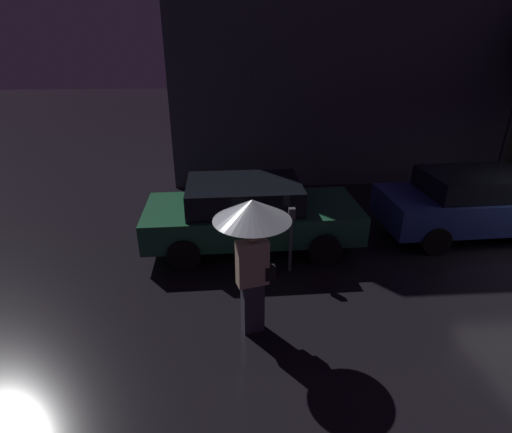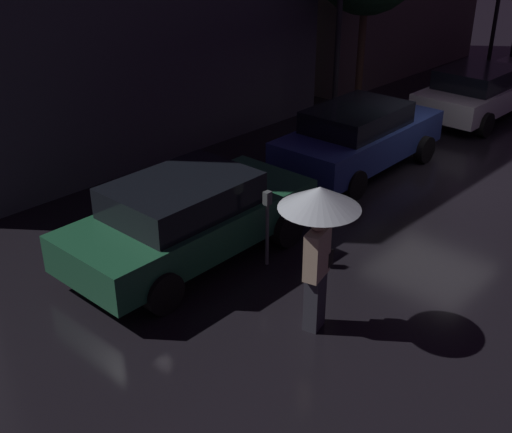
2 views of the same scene
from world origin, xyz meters
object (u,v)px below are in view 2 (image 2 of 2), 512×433
object	(u,v)px
parked_car_blue	(359,136)
parking_meter	(267,220)
parked_car_white	(477,92)
street_lamp_near	(339,17)
parked_car_green	(189,216)
pedestrian_with_umbrella	(319,219)

from	to	relation	value
parked_car_blue	parking_meter	size ratio (longest dim) A/B	3.37
parking_meter	parked_car_white	bearing A→B (deg)	6.69
street_lamp_near	parked_car_blue	bearing A→B (deg)	-131.11
parked_car_green	parking_meter	size ratio (longest dim) A/B	3.41
parked_car_white	pedestrian_with_umbrella	xyz separation A→B (m)	(-10.40, -2.77, 0.97)
parked_car_green	parking_meter	world-z (taller)	parked_car_green
parked_car_green	parked_car_white	world-z (taller)	parked_car_green
parked_car_blue	street_lamp_near	world-z (taller)	street_lamp_near
parked_car_white	pedestrian_with_umbrella	distance (m)	10.80
street_lamp_near	parked_car_green	bearing A→B (deg)	-162.17
parked_car_blue	pedestrian_with_umbrella	xyz separation A→B (m)	(-5.22, -2.95, 0.94)
parked_car_white	parking_meter	world-z (taller)	parked_car_white
parking_meter	parked_car_blue	bearing A→B (deg)	16.56
parked_car_green	parking_meter	distance (m)	1.30
pedestrian_with_umbrella	street_lamp_near	size ratio (longest dim) A/B	0.54
parked_car_green	parked_car_blue	distance (m)	5.11
parking_meter	pedestrian_with_umbrella	bearing A→B (deg)	-116.36
parked_car_white	parking_meter	size ratio (longest dim) A/B	3.08
pedestrian_with_umbrella	parking_meter	distance (m)	2.04
parking_meter	street_lamp_near	bearing A→B (deg)	28.21
parked_car_white	pedestrian_with_umbrella	size ratio (longest dim) A/B	1.87
parked_car_blue	street_lamp_near	bearing A→B (deg)	46.83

